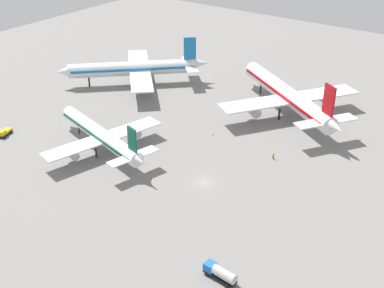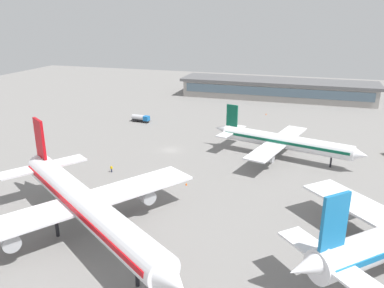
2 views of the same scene
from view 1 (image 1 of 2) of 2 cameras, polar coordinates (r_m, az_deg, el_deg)
ground at (r=115.19m, az=1.39°, el=-4.37°), size 288.00×288.00×0.00m
airplane_at_gate at (r=127.86m, az=-10.38°, el=1.02°), size 39.67×32.39×12.25m
airplane_taxiing at (r=147.90m, az=10.85°, el=5.53°), size 46.68×39.35×16.27m
airplane_distant at (r=168.09m, az=-6.55°, el=8.58°), size 40.05×38.95×15.31m
pushback_tractor at (r=143.95m, az=-20.69°, el=1.26°), size 3.38×4.78×1.90m
fuel_truck at (r=89.84m, az=3.23°, el=-14.50°), size 6.44×2.65×2.50m
ground_crew_worker at (r=125.36m, az=9.29°, el=-1.35°), size 0.54×0.50×1.67m
safety_cone_near_gate at (r=135.14m, az=2.42°, el=1.10°), size 0.44×0.44×0.60m
safety_cone_far_side at (r=139.59m, az=18.66°, el=0.45°), size 0.44×0.44×0.60m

